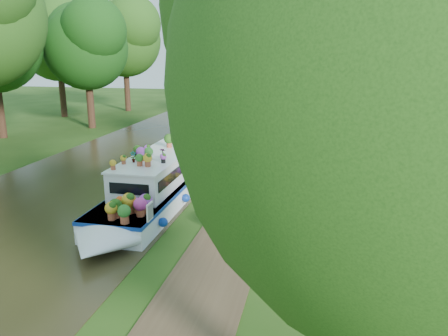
% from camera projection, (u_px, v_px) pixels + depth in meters
% --- Properties ---
extents(ground, '(100.00, 100.00, 0.00)m').
position_uv_depth(ground, '(222.00, 195.00, 18.07)').
color(ground, '#214110').
rests_on(ground, ground).
extents(canal_water, '(10.00, 100.00, 0.02)m').
position_uv_depth(canal_water, '(90.00, 186.00, 19.30)').
color(canal_water, black).
rests_on(canal_water, ground).
extents(towpath, '(2.20, 100.00, 0.03)m').
position_uv_depth(towpath, '(250.00, 197.00, 17.82)').
color(towpath, '#493622').
rests_on(towpath, ground).
extents(plant_boat, '(2.29, 13.52, 2.27)m').
position_uv_depth(plant_boat, '(165.00, 176.00, 17.83)').
color(plant_boat, white).
rests_on(plant_boat, canal_water).
extents(tree_near_overhang, '(5.52, 5.28, 8.99)m').
position_uv_depth(tree_near_overhang, '(324.00, 31.00, 18.47)').
color(tree_near_overhang, black).
rests_on(tree_near_overhang, ground).
extents(tree_near_mid, '(6.90, 6.60, 9.40)m').
position_uv_depth(tree_near_mid, '(334.00, 41.00, 29.71)').
color(tree_near_mid, black).
rests_on(tree_near_mid, ground).
extents(tree_near_far, '(7.59, 7.26, 10.30)m').
position_uv_depth(tree_near_far, '(326.00, 37.00, 40.04)').
color(tree_near_far, black).
rests_on(tree_near_far, ground).
extents(tree_far_c, '(7.13, 6.82, 9.59)m').
position_uv_depth(tree_far_c, '(86.00, 41.00, 32.46)').
color(tree_far_c, black).
rests_on(tree_far_c, ground).
extents(tree_far_d, '(8.05, 7.70, 10.85)m').
position_uv_depth(tree_far_d, '(124.00, 34.00, 41.99)').
color(tree_far_d, black).
rests_on(tree_far_d, ground).
extents(tree_far_h, '(7.82, 7.48, 10.49)m').
position_uv_depth(tree_far_h, '(57.00, 35.00, 38.17)').
color(tree_far_h, black).
rests_on(tree_far_h, ground).
extents(second_boat, '(3.10, 6.79, 1.25)m').
position_uv_depth(second_boat, '(239.00, 117.00, 36.42)').
color(second_boat, '#222722').
rests_on(second_boat, canal_water).
extents(sandwich_board, '(0.64, 0.58, 0.97)m').
position_uv_depth(sandwich_board, '(235.00, 225.00, 13.82)').
color(sandwich_board, '#A20B0C').
rests_on(sandwich_board, towpath).
extents(pedestrian_pink, '(0.70, 0.48, 1.86)m').
position_uv_depth(pedestrian_pink, '(290.00, 109.00, 37.72)').
color(pedestrian_pink, '#BF4E8D').
rests_on(pedestrian_pink, towpath).
extents(pedestrian_dark, '(0.95, 0.76, 1.86)m').
position_uv_depth(pedestrian_dark, '(296.00, 112.00, 35.58)').
color(pedestrian_dark, black).
rests_on(pedestrian_dark, towpath).
extents(verge_plant, '(0.42, 0.36, 0.47)m').
position_uv_depth(verge_plant, '(244.00, 161.00, 22.72)').
color(verge_plant, '#2D651E').
rests_on(verge_plant, ground).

